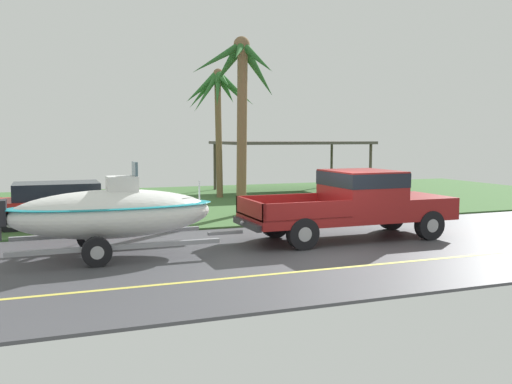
{
  "coord_description": "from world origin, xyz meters",
  "views": [
    {
      "loc": [
        -6.5,
        -12.11,
        2.78
      ],
      "look_at": [
        -1.32,
        1.58,
        1.34
      ],
      "focal_mm": 39.3,
      "sensor_mm": 36.0,
      "label": 1
    }
  ],
  "objects_px": {
    "parked_sedan_near": "(63,205)",
    "carport_awning": "(291,144)",
    "palm_tree_near_left": "(241,84)",
    "pickup_truck_towing": "(360,200)",
    "palm_tree_mid": "(218,96)",
    "boat_on_trailer": "(112,213)"
  },
  "relations": [
    {
      "from": "pickup_truck_towing",
      "to": "palm_tree_mid",
      "type": "relative_size",
      "value": 1.03
    },
    {
      "from": "palm_tree_mid",
      "to": "parked_sedan_near",
      "type": "bearing_deg",
      "value": -138.64
    },
    {
      "from": "carport_awning",
      "to": "palm_tree_near_left",
      "type": "xyz_separation_m",
      "value": [
        -5.26,
        -7.5,
        2.13
      ]
    },
    {
      "from": "carport_awning",
      "to": "palm_tree_near_left",
      "type": "distance_m",
      "value": 9.41
    },
    {
      "from": "boat_on_trailer",
      "to": "palm_tree_near_left",
      "type": "bearing_deg",
      "value": 45.57
    },
    {
      "from": "parked_sedan_near",
      "to": "palm_tree_near_left",
      "type": "bearing_deg",
      "value": 0.57
    },
    {
      "from": "parked_sedan_near",
      "to": "carport_awning",
      "type": "distance_m",
      "value": 13.61
    },
    {
      "from": "boat_on_trailer",
      "to": "carport_awning",
      "type": "relative_size",
      "value": 0.79
    },
    {
      "from": "parked_sedan_near",
      "to": "boat_on_trailer",
      "type": "bearing_deg",
      "value": -79.47
    },
    {
      "from": "parked_sedan_near",
      "to": "carport_awning",
      "type": "height_order",
      "value": "carport_awning"
    },
    {
      "from": "carport_awning",
      "to": "palm_tree_mid",
      "type": "xyz_separation_m",
      "value": [
        -4.27,
        -1.48,
        2.16
      ]
    },
    {
      "from": "palm_tree_near_left",
      "to": "palm_tree_mid",
      "type": "bearing_deg",
      "value": 80.62
    },
    {
      "from": "pickup_truck_towing",
      "to": "parked_sedan_near",
      "type": "xyz_separation_m",
      "value": [
        -7.59,
        5.02,
        -0.37
      ]
    },
    {
      "from": "palm_tree_near_left",
      "to": "palm_tree_mid",
      "type": "relative_size",
      "value": 1.06
    },
    {
      "from": "pickup_truck_towing",
      "to": "palm_tree_mid",
      "type": "bearing_deg",
      "value": 93.53
    },
    {
      "from": "carport_awning",
      "to": "pickup_truck_towing",
      "type": "bearing_deg",
      "value": -105.89
    },
    {
      "from": "pickup_truck_towing",
      "to": "carport_awning",
      "type": "xyz_separation_m",
      "value": [
        3.58,
        12.58,
        1.4
      ]
    },
    {
      "from": "palm_tree_mid",
      "to": "palm_tree_near_left",
      "type": "bearing_deg",
      "value": -99.38
    },
    {
      "from": "parked_sedan_near",
      "to": "carport_awning",
      "type": "xyz_separation_m",
      "value": [
        11.18,
        7.56,
        1.77
      ]
    },
    {
      "from": "parked_sedan_near",
      "to": "carport_awning",
      "type": "relative_size",
      "value": 0.61
    },
    {
      "from": "pickup_truck_towing",
      "to": "parked_sedan_near",
      "type": "distance_m",
      "value": 9.11
    },
    {
      "from": "parked_sedan_near",
      "to": "pickup_truck_towing",
      "type": "bearing_deg",
      "value": -33.47
    }
  ]
}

